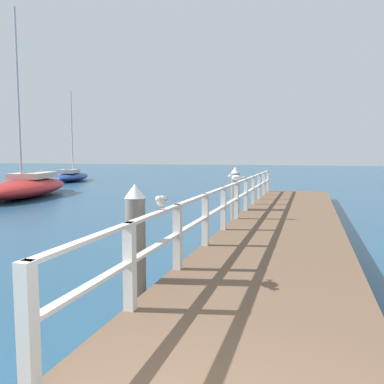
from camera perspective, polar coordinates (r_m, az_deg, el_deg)
pier_deck at (r=10.76m, az=13.53°, el=-5.19°), size 2.83×18.25×0.39m
pier_railing at (r=10.80m, az=6.54°, el=-0.60°), size 0.12×16.77×1.02m
dock_piling_near at (r=5.54m, az=-8.28°, el=-7.83°), size 0.29×0.29×1.77m
dock_piling_far at (r=12.67m, az=6.35°, el=-0.29°), size 0.29×0.29×1.77m
seagull_foreground at (r=5.31m, az=-4.47°, el=-1.24°), size 0.20×0.48×0.21m
seagull_background at (r=10.72m, az=6.50°, el=2.15°), size 0.48×0.18×0.21m
boat_1 at (r=21.90m, az=-23.23°, el=0.72°), size 5.06×8.67×9.35m
boat_5 at (r=33.41m, az=-17.26°, el=2.25°), size 3.71×6.18×7.32m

